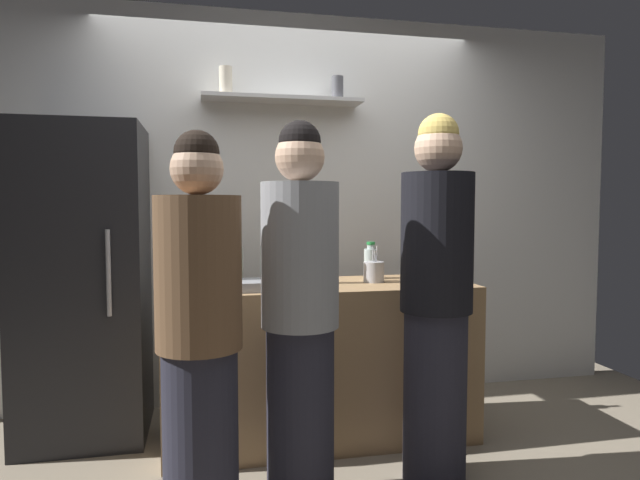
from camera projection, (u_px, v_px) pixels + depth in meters
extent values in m
cube|color=white|center=(289.00, 209.00, 3.75)|extent=(4.80, 0.10, 2.60)
cube|color=silver|center=(283.00, 100.00, 3.54)|extent=(1.04, 0.22, 0.02)
cylinder|color=beige|center=(226.00, 81.00, 3.46)|extent=(0.08, 0.08, 0.18)
cylinder|color=#4C4C51|center=(337.00, 88.00, 3.61)|extent=(0.08, 0.08, 0.15)
cube|color=black|center=(84.00, 282.00, 3.13)|extent=(0.68, 0.65, 1.78)
cylinder|color=#99999E|center=(108.00, 273.00, 2.83)|extent=(0.02, 0.02, 0.45)
cube|color=#9E7A51|center=(320.00, 361.00, 3.13)|extent=(1.72, 0.61, 0.88)
cube|color=gray|center=(240.00, 285.00, 2.88)|extent=(0.34, 0.24, 0.05)
cylinder|color=#B2B2B7|center=(374.00, 272.00, 3.18)|extent=(0.12, 0.12, 0.12)
cylinder|color=silver|center=(376.00, 262.00, 3.20)|extent=(0.02, 0.02, 0.16)
cylinder|color=silver|center=(376.00, 260.00, 3.18)|extent=(0.01, 0.04, 0.18)
cylinder|color=silver|center=(375.00, 263.00, 3.17)|extent=(0.02, 0.02, 0.15)
cylinder|color=silver|center=(373.00, 261.00, 3.17)|extent=(0.01, 0.01, 0.17)
cylinder|color=#19471E|center=(267.00, 265.00, 3.10)|extent=(0.07, 0.07, 0.22)
cylinder|color=#19471E|center=(267.00, 238.00, 3.09)|extent=(0.03, 0.03, 0.08)
cylinder|color=black|center=(267.00, 229.00, 3.08)|extent=(0.03, 0.03, 0.02)
cylinder|color=black|center=(326.00, 266.00, 3.13)|extent=(0.07, 0.07, 0.20)
cylinder|color=black|center=(326.00, 241.00, 3.12)|extent=(0.03, 0.03, 0.08)
cylinder|color=gold|center=(326.00, 233.00, 3.12)|extent=(0.03, 0.03, 0.02)
cylinder|color=#472814|center=(419.00, 259.00, 3.41)|extent=(0.07, 0.07, 0.23)
cylinder|color=#472814|center=(419.00, 234.00, 3.40)|extent=(0.03, 0.03, 0.08)
cylinder|color=maroon|center=(419.00, 226.00, 3.39)|extent=(0.03, 0.03, 0.02)
cylinder|color=#B2BFB2|center=(237.00, 265.00, 3.12)|extent=(0.07, 0.07, 0.21)
cylinder|color=#B2BFB2|center=(237.00, 238.00, 3.12)|extent=(0.03, 0.03, 0.09)
cylinder|color=#333333|center=(237.00, 228.00, 3.11)|extent=(0.03, 0.03, 0.02)
cylinder|color=silver|center=(371.00, 264.00, 3.34)|extent=(0.08, 0.08, 0.18)
cylinder|color=silver|center=(371.00, 247.00, 3.33)|extent=(0.05, 0.05, 0.03)
cylinder|color=#268C3F|center=(371.00, 243.00, 3.33)|extent=(0.05, 0.05, 0.02)
cylinder|color=#262633|center=(435.00, 396.00, 2.63)|extent=(0.30, 0.30, 0.83)
cylinder|color=black|center=(437.00, 242.00, 2.58)|extent=(0.34, 0.34, 0.65)
sphere|color=#D8AD8C|center=(438.00, 149.00, 2.55)|extent=(0.22, 0.22, 0.22)
sphere|color=#D8B759|center=(438.00, 134.00, 2.55)|extent=(0.19, 0.19, 0.19)
cylinder|color=#262633|center=(300.00, 415.00, 2.43)|extent=(0.30, 0.30, 0.80)
cylinder|color=gray|center=(300.00, 255.00, 2.38)|extent=(0.34, 0.34, 0.63)
sphere|color=#D8AD8C|center=(300.00, 157.00, 2.36)|extent=(0.22, 0.22, 0.22)
sphere|color=black|center=(300.00, 142.00, 2.35)|extent=(0.18, 0.18, 0.18)
cylinder|color=#262633|center=(201.00, 442.00, 2.19)|extent=(0.30, 0.30, 0.76)
cylinder|color=brown|center=(198.00, 273.00, 2.15)|extent=(0.34, 0.34, 0.60)
sphere|color=#D8AD8C|center=(197.00, 169.00, 2.12)|extent=(0.21, 0.21, 0.21)
sphere|color=black|center=(197.00, 153.00, 2.12)|extent=(0.18, 0.18, 0.18)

